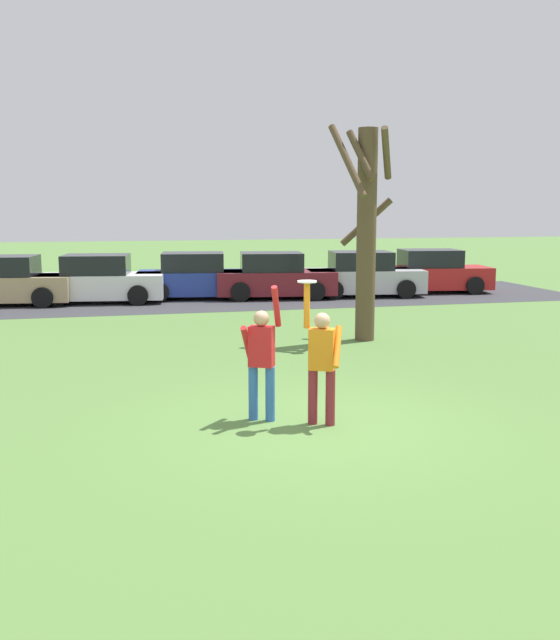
{
  "coord_description": "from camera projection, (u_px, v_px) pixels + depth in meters",
  "views": [
    {
      "loc": [
        -2.84,
        -9.73,
        3.14
      ],
      "look_at": [
        -0.29,
        0.93,
        1.42
      ],
      "focal_mm": 40.46,
      "sensor_mm": 36.0,
      "label": 1
    }
  ],
  "objects": [
    {
      "name": "parked_car_tan",
      "position": [
        7.0,
        282.0,
        23.36
      ],
      "size": [
        4.31,
        2.46,
        1.59
      ],
      "rotation": [
        0.0,
        0.0,
        -0.14
      ],
      "color": "tan",
      "rests_on": "ground_plane"
    },
    {
      "name": "parked_car_maroon",
      "position": [
        275.0,
        277.0,
        25.09
      ],
      "size": [
        4.31,
        2.46,
        1.59
      ],
      "rotation": [
        0.0,
        0.0,
        -0.14
      ],
      "color": "maroon",
      "rests_on": "ground_plane"
    },
    {
      "name": "ground_plane",
      "position": [
        314.0,
        425.0,
        10.49
      ],
      "size": [
        120.0,
        120.0,
        0.0
      ],
      "primitive_type": "plane",
      "color": "#567F3D"
    },
    {
      "name": "parked_car_silver",
      "position": [
        364.0,
        276.0,
        25.68
      ],
      "size": [
        4.31,
        2.46,
        1.59
      ],
      "rotation": [
        0.0,
        0.0,
        -0.14
      ],
      "color": "#BCBCC1",
      "rests_on": "ground_plane"
    },
    {
      "name": "parked_car_blue",
      "position": [
        196.0,
        277.0,
        25.02
      ],
      "size": [
        4.31,
        2.46,
        1.59
      ],
      "rotation": [
        0.0,
        0.0,
        -0.14
      ],
      "color": "#233893",
      "rests_on": "ground_plane"
    },
    {
      "name": "parked_car_white",
      "position": [
        100.0,
        281.0,
        23.95
      ],
      "size": [
        4.31,
        2.46,
        1.59
      ],
      "rotation": [
        0.0,
        0.0,
        -0.14
      ],
      "color": "white",
      "rests_on": "ground_plane"
    },
    {
      "name": "person_catcher",
      "position": [
        322.0,
        359.0,
        10.37
      ],
      "size": [
        0.58,
        0.51,
        2.08
      ],
      "rotation": [
        0.0,
        0.0,
        2.66
      ],
      "color": "maroon",
      "rests_on": "ground_plane"
    },
    {
      "name": "person_defender",
      "position": [
        262.0,
        356.0,
        10.59
      ],
      "size": [
        0.64,
        0.6,
        2.04
      ],
      "rotation": [
        0.0,
        0.0,
        5.81
      ],
      "color": "#3366B7",
      "rests_on": "ground_plane"
    },
    {
      "name": "bare_tree_tall",
      "position": [
        366.0,
        228.0,
        16.82
      ],
      "size": [
        1.67,
        1.68,
        5.04
      ],
      "color": "brown",
      "rests_on": "ground_plane"
    },
    {
      "name": "parking_strip",
      "position": [
        236.0,
        298.0,
        25.1
      ],
      "size": [
        24.33,
        6.4,
        0.01
      ],
      "primitive_type": "cube",
      "color": "#38383D",
      "rests_on": "ground_plane"
    },
    {
      "name": "frisbee_disc",
      "position": [
        307.0,
        282.0,
        10.25
      ],
      "size": [
        0.28,
        0.28,
        0.02
      ],
      "primitive_type": "cylinder",
      "color": "white",
      "rests_on": "person_catcher"
    },
    {
      "name": "parked_car_red",
      "position": [
        432.0,
        273.0,
        26.84
      ],
      "size": [
        4.31,
        2.46,
        1.59
      ],
      "rotation": [
        0.0,
        0.0,
        -0.14
      ],
      "color": "red",
      "rests_on": "ground_plane"
    }
  ]
}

